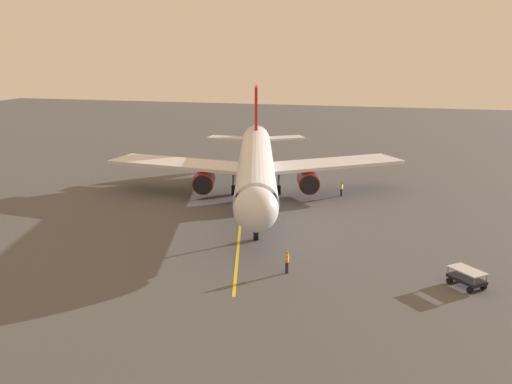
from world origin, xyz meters
name	(u,v)px	position (x,y,z in m)	size (l,w,h in m)	color
ground_plane	(265,203)	(0.00, 0.00, 0.00)	(220.00, 220.00, 0.00)	#4C4C4F
apron_lead_in_line	(241,216)	(1.09, 5.53, 0.01)	(0.24, 40.00, 0.01)	yellow
airplane	(256,165)	(1.16, -0.75, 4.00)	(33.67, 39.78, 11.50)	silver
ground_crew_marshaller	(287,262)	(-6.59, 19.63, 0.89)	(0.27, 0.41, 1.71)	#23232D
ground_crew_wing_walker	(341,189)	(-7.74, -5.07, 0.89)	(0.31, 0.44, 1.71)	#23232D
baggage_cart_near_nose	(467,278)	(-19.45, 18.91, 0.66)	(2.79, 2.86, 1.27)	black
belt_loader_portside	(202,174)	(10.47, -9.20, 0.71)	(1.56, 4.58, 2.32)	#9E9EA3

